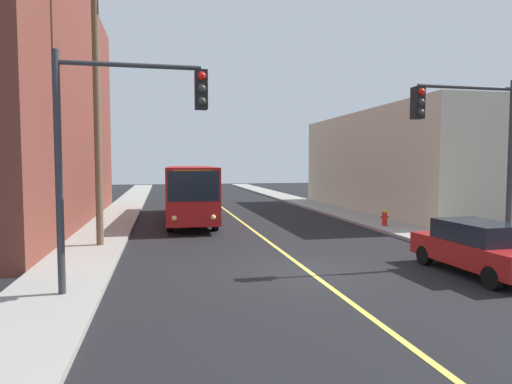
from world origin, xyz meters
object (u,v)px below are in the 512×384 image
parked_car_red (478,247)px  fire_hydrant (385,217)px  city_bus (190,190)px  utility_pole_near (97,87)px  traffic_signal_left_corner (123,127)px  traffic_signal_right_corner (471,136)px

parked_car_red → fire_hydrant: parked_car_red is taller
city_bus → utility_pole_near: 10.02m
parked_car_red → traffic_signal_left_corner: size_ratio=0.74×
city_bus → parked_car_red: size_ratio=2.75×
city_bus → parked_car_red: bearing=-61.9°
utility_pole_near → traffic_signal_right_corner: utility_pole_near is taller
city_bus → traffic_signal_left_corner: traffic_signal_left_corner is taller
city_bus → utility_pole_near: utility_pole_near is taller
traffic_signal_right_corner → fire_hydrant: size_ratio=7.14×
utility_pole_near → traffic_signal_left_corner: bearing=-77.3°
parked_car_red → city_bus: bearing=118.1°
parked_car_red → traffic_signal_right_corner: bearing=66.2°
parked_car_red → utility_pole_near: utility_pole_near is taller
utility_pole_near → traffic_signal_left_corner: utility_pole_near is taller
traffic_signal_left_corner → traffic_signal_right_corner: 10.88m
city_bus → utility_pole_near: size_ratio=1.07×
traffic_signal_right_corner → traffic_signal_left_corner: bearing=-174.3°
parked_car_red → utility_pole_near: (-11.89, 6.71, 5.55)m
city_bus → parked_car_red: (7.84, -14.65, -0.98)m
utility_pole_near → traffic_signal_right_corner: (12.34, -5.68, -2.09)m
fire_hydrant → parked_car_red: bearing=-101.5°
traffic_signal_left_corner → utility_pole_near: bearing=102.7°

